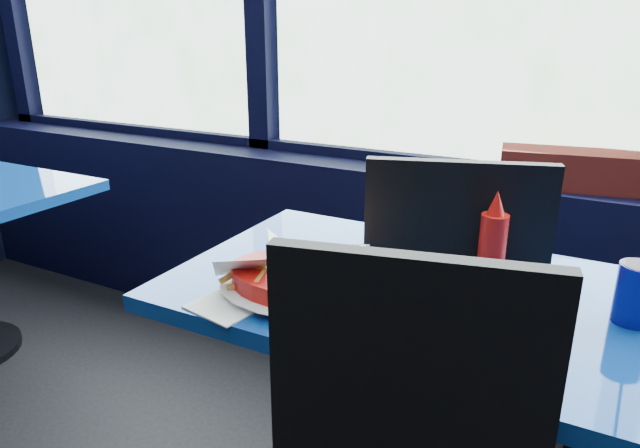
{
  "coord_description": "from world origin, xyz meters",
  "views": [
    {
      "loc": [
        0.62,
        0.85,
        1.31
      ],
      "look_at": [
        0.02,
        1.98,
        0.87
      ],
      "focal_mm": 32.0,
      "sensor_mm": 36.0,
      "label": 1
    }
  ],
  "objects_px": {
    "near_table": "(429,359)",
    "soda_cup": "(636,292)",
    "food_basket": "(297,277)",
    "chair_near_back": "(476,311)",
    "ketchup_bottle": "(492,245)",
    "planter_box": "(600,171)"
  },
  "relations": [
    {
      "from": "chair_near_back",
      "to": "planter_box",
      "type": "bearing_deg",
      "value": -127.9
    },
    {
      "from": "near_table",
      "to": "soda_cup",
      "type": "relative_size",
      "value": 4.61
    },
    {
      "from": "near_table",
      "to": "planter_box",
      "type": "xyz_separation_m",
      "value": [
        0.28,
        0.88,
        0.29
      ]
    },
    {
      "from": "planter_box",
      "to": "ketchup_bottle",
      "type": "distance_m",
      "value": 0.82
    },
    {
      "from": "chair_near_back",
      "to": "food_basket",
      "type": "xyz_separation_m",
      "value": [
        -0.31,
        -0.42,
        0.21
      ]
    },
    {
      "from": "chair_near_back",
      "to": "ketchup_bottle",
      "type": "xyz_separation_m",
      "value": [
        0.06,
        -0.18,
        0.26
      ]
    },
    {
      "from": "ketchup_bottle",
      "to": "soda_cup",
      "type": "height_order",
      "value": "soda_cup"
    },
    {
      "from": "planter_box",
      "to": "food_basket",
      "type": "bearing_deg",
      "value": -126.83
    },
    {
      "from": "near_table",
      "to": "chair_near_back",
      "type": "bearing_deg",
      "value": 79.5
    },
    {
      "from": "food_basket",
      "to": "planter_box",
      "type": "bearing_deg",
      "value": 47.3
    },
    {
      "from": "food_basket",
      "to": "ketchup_bottle",
      "type": "distance_m",
      "value": 0.44
    },
    {
      "from": "planter_box",
      "to": "soda_cup",
      "type": "relative_size",
      "value": 2.39
    },
    {
      "from": "near_table",
      "to": "chair_near_back",
      "type": "height_order",
      "value": "chair_near_back"
    },
    {
      "from": "planter_box",
      "to": "chair_near_back",
      "type": "bearing_deg",
      "value": -119.6
    },
    {
      "from": "near_table",
      "to": "planter_box",
      "type": "relative_size",
      "value": 1.93
    },
    {
      "from": "planter_box",
      "to": "soda_cup",
      "type": "distance_m",
      "value": 0.85
    },
    {
      "from": "food_basket",
      "to": "near_table",
      "type": "bearing_deg",
      "value": 16.41
    },
    {
      "from": "planter_box",
      "to": "soda_cup",
      "type": "bearing_deg",
      "value": -91.59
    },
    {
      "from": "ketchup_bottle",
      "to": "soda_cup",
      "type": "relative_size",
      "value": 0.87
    },
    {
      "from": "chair_near_back",
      "to": "soda_cup",
      "type": "xyz_separation_m",
      "value": [
        0.35,
        -0.21,
        0.23
      ]
    },
    {
      "from": "chair_near_back",
      "to": "ketchup_bottle",
      "type": "bearing_deg",
      "value": 89.47
    },
    {
      "from": "near_table",
      "to": "soda_cup",
      "type": "xyz_separation_m",
      "value": [
        0.39,
        0.04,
        0.25
      ]
    }
  ]
}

